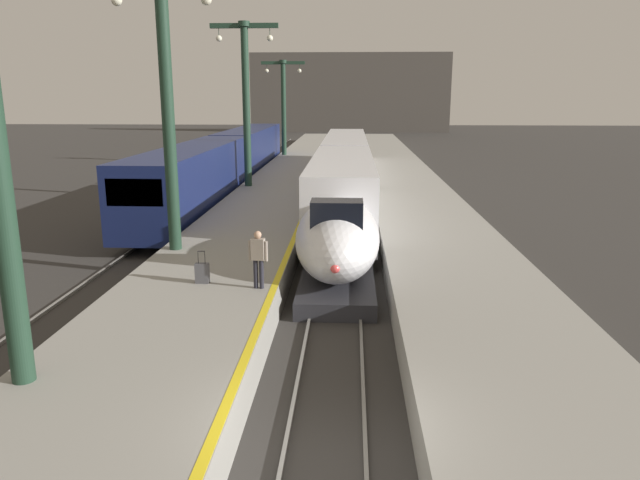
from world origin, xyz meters
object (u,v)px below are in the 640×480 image
station_column_far (246,90)px  station_column_distant (283,98)px  regional_train_adjacent (228,160)px  station_column_mid (166,88)px  highspeed_train_main (344,176)px  rolling_suitcase (202,273)px  passenger_near_edge (258,255)px

station_column_far → station_column_distant: station_column_far is taller
regional_train_adjacent → station_column_mid: station_column_mid is taller
highspeed_train_main → station_column_far: 7.84m
rolling_suitcase → station_column_distant: bearing=92.8°
station_column_mid → highspeed_train_main: bearing=67.1°
station_column_mid → rolling_suitcase: station_column_mid is taller
passenger_near_edge → rolling_suitcase: 1.92m
regional_train_adjacent → passenger_near_edge: bearing=-76.5°
passenger_near_edge → rolling_suitcase: size_ratio=1.72×
regional_train_adjacent → station_column_far: station_column_far is taller
station_column_mid → regional_train_adjacent: bearing=96.2°
station_column_mid → passenger_near_edge: (3.70, -4.35, -4.66)m
highspeed_train_main → station_column_far: bearing=163.8°
regional_train_adjacent → station_column_distant: bearing=81.8°
highspeed_train_main → station_column_distant: (-5.90, 21.71, 4.33)m
rolling_suitcase → station_column_mid: bearing=116.4°
highspeed_train_main → passenger_near_edge: bearing=-96.8°
station_column_distant → passenger_near_edge: 40.40m
station_column_mid → station_column_distant: station_column_mid is taller
highspeed_train_main → station_column_distant: bearing=105.2°
regional_train_adjacent → station_column_far: size_ratio=3.80×
highspeed_train_main → station_column_mid: bearing=-112.9°
highspeed_train_main → passenger_near_edge: size_ratio=22.36×
regional_train_adjacent → rolling_suitcase: (4.16, -24.25, -0.77)m
station_column_far → rolling_suitcase: size_ratio=9.80×
station_column_distant → passenger_near_edge: station_column_distant is taller
regional_train_adjacent → rolling_suitcase: 24.62m
station_column_mid → rolling_suitcase: (1.96, -3.95, -5.35)m
station_column_mid → station_column_distant: bearing=90.0°
station_column_far → regional_train_adjacent: bearing=115.3°
highspeed_train_main → station_column_distant: size_ratio=4.40×
highspeed_train_main → station_column_mid: (-5.90, -13.94, 4.77)m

